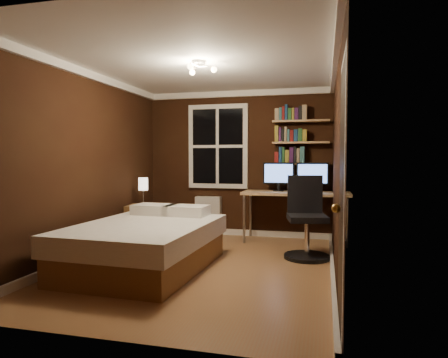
% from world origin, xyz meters
% --- Properties ---
extents(floor, '(4.20, 4.20, 0.00)m').
position_xyz_m(floor, '(0.00, 0.00, 0.00)').
color(floor, '#96623C').
rests_on(floor, ground).
extents(wall_back, '(3.20, 0.04, 2.50)m').
position_xyz_m(wall_back, '(0.00, 2.10, 1.25)').
color(wall_back, black).
rests_on(wall_back, ground).
extents(wall_left, '(0.04, 4.20, 2.50)m').
position_xyz_m(wall_left, '(-1.60, 0.00, 1.25)').
color(wall_left, black).
rests_on(wall_left, ground).
extents(wall_right, '(0.04, 4.20, 2.50)m').
position_xyz_m(wall_right, '(1.60, 0.00, 1.25)').
color(wall_right, black).
rests_on(wall_right, ground).
extents(ceiling, '(3.20, 4.20, 0.02)m').
position_xyz_m(ceiling, '(0.00, 0.00, 2.50)').
color(ceiling, white).
rests_on(ceiling, wall_back).
extents(window, '(1.06, 0.06, 1.46)m').
position_xyz_m(window, '(-0.35, 2.06, 1.55)').
color(window, white).
rests_on(window, wall_back).
extents(door, '(0.03, 0.82, 2.05)m').
position_xyz_m(door, '(1.59, -1.55, 1.02)').
color(door, black).
rests_on(door, ground).
extents(door_knob, '(0.06, 0.06, 0.06)m').
position_xyz_m(door_knob, '(1.55, -1.85, 1.00)').
color(door_knob, gold).
rests_on(door_knob, door).
extents(ceiling_fixture, '(0.44, 0.44, 0.18)m').
position_xyz_m(ceiling_fixture, '(0.00, -0.10, 2.40)').
color(ceiling_fixture, beige).
rests_on(ceiling_fixture, ceiling).
extents(bookshelf_lower, '(0.92, 0.22, 0.03)m').
position_xyz_m(bookshelf_lower, '(1.08, 1.98, 1.25)').
color(bookshelf_lower, tan).
rests_on(bookshelf_lower, wall_back).
extents(books_row_lower, '(0.48, 0.16, 0.23)m').
position_xyz_m(books_row_lower, '(1.08, 1.98, 1.38)').
color(books_row_lower, maroon).
rests_on(books_row_lower, bookshelf_lower).
extents(bookshelf_middle, '(0.92, 0.22, 0.03)m').
position_xyz_m(bookshelf_middle, '(1.08, 1.98, 1.60)').
color(bookshelf_middle, tan).
rests_on(bookshelf_middle, wall_back).
extents(books_row_middle, '(0.54, 0.16, 0.23)m').
position_xyz_m(books_row_middle, '(1.08, 1.98, 1.73)').
color(books_row_middle, navy).
rests_on(books_row_middle, bookshelf_middle).
extents(bookshelf_upper, '(0.92, 0.22, 0.03)m').
position_xyz_m(bookshelf_upper, '(1.08, 1.98, 1.95)').
color(bookshelf_upper, tan).
rests_on(bookshelf_upper, wall_back).
extents(books_row_upper, '(0.54, 0.16, 0.23)m').
position_xyz_m(books_row_upper, '(1.08, 1.98, 2.08)').
color(books_row_upper, '#26592B').
rests_on(books_row_upper, bookshelf_upper).
extents(bed, '(1.55, 2.10, 0.69)m').
position_xyz_m(bed, '(-0.64, -0.27, 0.30)').
color(bed, brown).
rests_on(bed, ground).
extents(nightstand, '(0.55, 0.55, 0.60)m').
position_xyz_m(nightstand, '(-1.33, 1.12, 0.30)').
color(nightstand, brown).
rests_on(nightstand, ground).
extents(bedside_lamp, '(0.15, 0.15, 0.44)m').
position_xyz_m(bedside_lamp, '(-1.33, 1.12, 0.82)').
color(bedside_lamp, '#F6E6CF').
rests_on(bedside_lamp, nightstand).
extents(radiator, '(0.45, 0.16, 0.67)m').
position_xyz_m(radiator, '(-0.50, 1.98, 0.34)').
color(radiator, silver).
rests_on(radiator, ground).
extents(desk, '(1.69, 0.64, 0.81)m').
position_xyz_m(desk, '(1.02, 1.76, 0.75)').
color(desk, tan).
rests_on(desk, ground).
extents(monitor_left, '(0.51, 0.12, 0.47)m').
position_xyz_m(monitor_left, '(0.74, 1.85, 1.04)').
color(monitor_left, black).
rests_on(monitor_left, desk).
extents(monitor_right, '(0.51, 0.12, 0.47)m').
position_xyz_m(monitor_right, '(1.28, 1.85, 1.04)').
color(monitor_right, black).
rests_on(monitor_right, desk).
extents(desk_lamp, '(0.14, 0.32, 0.44)m').
position_xyz_m(desk_lamp, '(1.68, 1.66, 1.03)').
color(desk_lamp, silver).
rests_on(desk_lamp, desk).
extents(office_chair, '(0.61, 0.61, 1.11)m').
position_xyz_m(office_chair, '(1.24, 0.77, 0.44)').
color(office_chair, black).
rests_on(office_chair, ground).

